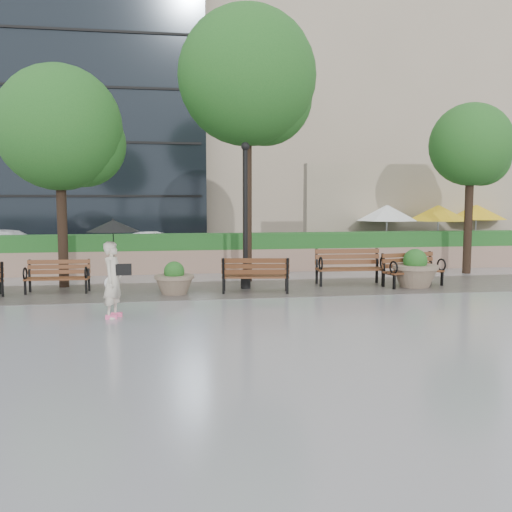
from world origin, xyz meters
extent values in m
plane|color=gray|center=(0.00, 0.00, 0.00)|extent=(100.00, 100.00, 0.00)
cube|color=#383330|center=(0.00, 3.00, 0.01)|extent=(28.00, 3.20, 0.01)
cube|color=#906F5D|center=(0.00, 7.00, 0.40)|extent=(24.00, 0.80, 0.80)
cube|color=#194D1D|center=(0.00, 7.00, 1.08)|extent=(24.00, 0.75, 0.55)
cube|color=tan|center=(9.50, 10.00, 2.00)|extent=(10.00, 0.60, 4.00)
cube|color=#194D1D|center=(9.00, 7.80, 0.45)|extent=(8.00, 0.50, 0.90)
cube|color=black|center=(0.00, 11.00, 0.00)|extent=(40.00, 7.00, 0.00)
cube|color=black|center=(-9.00, 22.00, 12.50)|extent=(20.00, 10.00, 25.00)
cube|color=tan|center=(10.00, 23.00, 10.00)|extent=(18.00, 10.00, 20.00)
torus|color=black|center=(-5.61, 3.11, 0.60)|extent=(0.18, 0.35, 0.36)
cube|color=#562E19|center=(-4.14, 3.09, 0.41)|extent=(1.69, 0.58, 0.05)
cube|color=#562E19|center=(-4.13, 3.35, 0.70)|extent=(1.67, 0.19, 0.39)
cube|color=black|center=(-4.14, 3.11, 0.21)|extent=(1.70, 0.67, 0.43)
torus|color=black|center=(-4.94, 2.95, 0.58)|extent=(0.06, 0.35, 0.34)
torus|color=black|center=(-3.36, 2.88, 0.58)|extent=(0.06, 0.35, 0.34)
cube|color=#562E19|center=(1.17, 2.35, 0.44)|extent=(1.88, 0.81, 0.05)
cube|color=#562E19|center=(1.13, 2.07, 0.76)|extent=(1.82, 0.40, 0.43)
cube|color=black|center=(1.17, 2.32, 0.23)|extent=(1.90, 0.91, 0.47)
torus|color=black|center=(2.05, 2.40, 0.63)|extent=(0.11, 0.38, 0.37)
torus|color=black|center=(0.35, 2.66, 0.63)|extent=(0.11, 0.38, 0.37)
cube|color=#562E19|center=(4.16, 3.23, 0.48)|extent=(2.00, 0.68, 0.05)
cube|color=#562E19|center=(4.17, 3.53, 0.82)|extent=(1.98, 0.22, 0.46)
cube|color=black|center=(4.16, 3.26, 0.25)|extent=(2.00, 0.79, 0.50)
torus|color=black|center=(3.22, 3.07, 0.68)|extent=(0.07, 0.41, 0.41)
torus|color=black|center=(5.08, 2.99, 0.68)|extent=(0.07, 0.41, 0.41)
cube|color=#562E19|center=(5.90, 2.64, 0.44)|extent=(1.89, 0.97, 0.05)
cube|color=#562E19|center=(5.83, 2.91, 0.76)|extent=(1.79, 0.56, 0.43)
cube|color=black|center=(5.89, 2.67, 0.23)|extent=(1.92, 1.07, 0.46)
torus|color=black|center=(5.11, 2.25, 0.63)|extent=(0.14, 0.37, 0.37)
torus|color=black|center=(6.78, 2.67, 0.63)|extent=(0.14, 0.37, 0.37)
cylinder|color=#7F6B56|center=(-1.02, 2.43, 0.47)|extent=(1.06, 1.06, 0.09)
sphere|color=#134316|center=(-1.02, 2.43, 0.62)|extent=(0.55, 0.55, 0.55)
cylinder|color=#7F6B56|center=(5.91, 2.57, 0.59)|extent=(1.33, 1.33, 0.11)
sphere|color=#134316|center=(5.91, 2.57, 0.77)|extent=(0.69, 0.69, 0.69)
cylinder|color=black|center=(1.01, 3.05, 1.98)|extent=(0.12, 0.12, 3.96)
cylinder|color=black|center=(1.01, 3.05, 0.15)|extent=(0.28, 0.28, 0.30)
sphere|color=black|center=(1.01, 3.05, 4.01)|extent=(0.24, 0.24, 0.24)
cylinder|color=black|center=(-4.15, 4.19, 2.12)|extent=(0.28, 0.28, 4.25)
sphere|color=#134316|center=(-4.15, 4.19, 4.55)|extent=(3.53, 3.53, 3.53)
sphere|color=#134316|center=(-3.55, 4.49, 4.13)|extent=(2.47, 2.47, 2.47)
cylinder|color=black|center=(1.27, 4.47, 2.90)|extent=(0.28, 0.28, 5.80)
sphere|color=#134316|center=(1.27, 4.47, 6.22)|extent=(4.15, 4.15, 4.15)
sphere|color=#134316|center=(1.87, 4.77, 5.64)|extent=(2.90, 2.90, 2.90)
cylinder|color=black|center=(9.03, 5.21, 2.05)|extent=(0.28, 0.28, 4.09)
sphere|color=#134316|center=(9.03, 5.21, 4.38)|extent=(2.78, 2.78, 2.78)
sphere|color=#134316|center=(9.63, 5.51, 3.97)|extent=(1.95, 1.95, 1.95)
cylinder|color=black|center=(7.53, 8.70, 0.05)|extent=(0.40, 0.40, 0.10)
cylinder|color=#99999E|center=(7.53, 8.70, 1.10)|extent=(0.06, 0.06, 2.20)
cone|color=white|center=(7.53, 8.70, 2.00)|extent=(2.50, 2.50, 0.60)
cylinder|color=black|center=(9.48, 8.24, 0.05)|extent=(0.40, 0.40, 0.10)
cylinder|color=#99999E|center=(9.48, 8.24, 1.10)|extent=(0.06, 0.06, 2.20)
cone|color=gold|center=(9.48, 8.24, 2.00)|extent=(2.50, 2.50, 0.60)
cylinder|color=black|center=(11.80, 9.43, 0.05)|extent=(0.40, 0.40, 0.10)
cylinder|color=#99999E|center=(11.80, 9.43, 1.10)|extent=(0.06, 0.06, 2.20)
cone|color=gold|center=(11.80, 9.43, 2.00)|extent=(2.50, 2.50, 0.60)
imported|color=white|center=(-7.02, 9.77, 0.70)|extent=(5.05, 2.54, 1.40)
imported|color=white|center=(-1.54, 9.86, 0.63)|extent=(3.92, 1.72, 1.25)
imported|color=beige|center=(-2.37, -0.43, 0.88)|extent=(0.64, 0.75, 1.76)
cube|color=#F2598C|center=(-2.33, -0.32, 0.04)|extent=(0.19, 0.27, 0.09)
cube|color=#F2598C|center=(-2.42, -0.56, 0.04)|extent=(0.19, 0.27, 0.09)
cube|color=black|center=(-2.15, -0.46, 1.04)|extent=(0.22, 0.35, 0.24)
sphere|color=white|center=(-2.43, -0.17, 0.71)|extent=(0.31, 0.31, 0.31)
cylinder|color=black|center=(-2.35, -0.38, 1.54)|extent=(0.02, 0.02, 0.93)
cone|color=black|center=(-2.35, -0.38, 1.98)|extent=(1.14, 1.14, 0.24)
camera|label=1|loc=(-1.32, -12.86, 2.55)|focal=40.00mm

